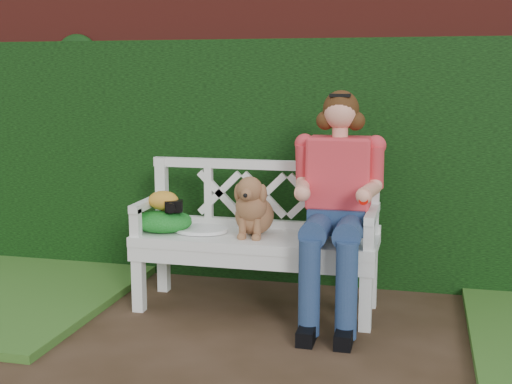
# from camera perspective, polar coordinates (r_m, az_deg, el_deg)

# --- Properties ---
(ground) EXTENTS (60.00, 60.00, 0.00)m
(ground) POSITION_cam_1_polar(r_m,az_deg,el_deg) (3.45, -1.09, -15.34)
(ground) COLOR #302012
(brick_wall) EXTENTS (10.00, 0.30, 2.20)m
(brick_wall) POSITION_cam_1_polar(r_m,az_deg,el_deg) (4.99, 4.50, 5.59)
(brick_wall) COLOR maroon
(brick_wall) RESTS_ON ground
(ivy_hedge) EXTENTS (10.00, 0.18, 1.70)m
(ivy_hedge) POSITION_cam_1_polar(r_m,az_deg,el_deg) (4.80, 4.04, 2.43)
(ivy_hedge) COLOR #164A12
(ivy_hedge) RESTS_ON ground
(garden_bench) EXTENTS (1.61, 0.68, 0.48)m
(garden_bench) POSITION_cam_1_polar(r_m,az_deg,el_deg) (4.31, 0.00, -6.70)
(garden_bench) COLOR white
(garden_bench) RESTS_ON ground
(seated_woman) EXTENTS (0.81, 0.91, 1.33)m
(seated_woman) POSITION_cam_1_polar(r_m,az_deg,el_deg) (4.10, 6.81, -1.50)
(seated_woman) COLOR #FF3556
(seated_woman) RESTS_ON ground
(dog) EXTENTS (0.30, 0.38, 0.39)m
(dog) POSITION_cam_1_polar(r_m,az_deg,el_deg) (4.20, -0.21, -1.06)
(dog) COLOR brown
(dog) RESTS_ON garden_bench
(tennis_racket) EXTENTS (0.70, 0.43, 0.03)m
(tennis_racket) POSITION_cam_1_polar(r_m,az_deg,el_deg) (4.34, -5.03, -3.12)
(tennis_racket) COLOR silver
(tennis_racket) RESTS_ON garden_bench
(green_bag) EXTENTS (0.41, 0.32, 0.13)m
(green_bag) POSITION_cam_1_polar(r_m,az_deg,el_deg) (4.37, -7.84, -2.42)
(green_bag) COLOR green
(green_bag) RESTS_ON garden_bench
(camera_item) EXTENTS (0.13, 0.11, 0.07)m
(camera_item) POSITION_cam_1_polar(r_m,az_deg,el_deg) (4.32, -6.86, -1.17)
(camera_item) COLOR black
(camera_item) RESTS_ON green_bag
(baseball_glove) EXTENTS (0.23, 0.20, 0.12)m
(baseball_glove) POSITION_cam_1_polar(r_m,az_deg,el_deg) (4.37, -7.72, -0.71)
(baseball_glove) COLOR orange
(baseball_glove) RESTS_ON green_bag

